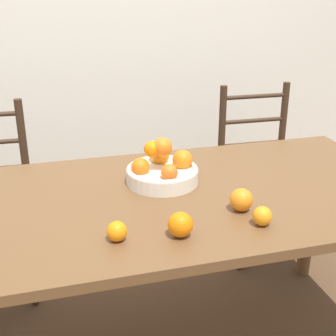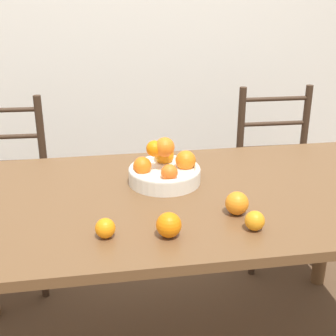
{
  "view_description": "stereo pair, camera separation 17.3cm",
  "coord_description": "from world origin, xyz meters",
  "px_view_note": "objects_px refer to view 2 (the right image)",
  "views": [
    {
      "loc": [
        -0.46,
        -1.51,
        1.51
      ],
      "look_at": [
        -0.04,
        0.03,
        0.85
      ],
      "focal_mm": 50.0,
      "sensor_mm": 36.0,
      "label": 1
    },
    {
      "loc": [
        -0.3,
        -1.55,
        1.51
      ],
      "look_at": [
        -0.04,
        0.03,
        0.85
      ],
      "focal_mm": 50.0,
      "sensor_mm": 36.0,
      "label": 2
    }
  ],
  "objects_px": {
    "orange_loose_1": "(255,221)",
    "orange_loose_2": "(105,228)",
    "chair_left": "(5,197)",
    "fruit_bowl": "(165,169)",
    "orange_loose_3": "(169,225)",
    "chair_right": "(278,179)",
    "orange_loose_0": "(237,203)"
  },
  "relations": [
    {
      "from": "orange_loose_0",
      "to": "orange_loose_1",
      "type": "relative_size",
      "value": 1.25
    },
    {
      "from": "orange_loose_2",
      "to": "chair_left",
      "type": "bearing_deg",
      "value": 116.16
    },
    {
      "from": "chair_left",
      "to": "fruit_bowl",
      "type": "bearing_deg",
      "value": -36.51
    },
    {
      "from": "orange_loose_2",
      "to": "chair_right",
      "type": "bearing_deg",
      "value": 45.37
    },
    {
      "from": "orange_loose_1",
      "to": "orange_loose_2",
      "type": "height_order",
      "value": "same"
    },
    {
      "from": "fruit_bowl",
      "to": "orange_loose_2",
      "type": "bearing_deg",
      "value": -122.3
    },
    {
      "from": "orange_loose_1",
      "to": "orange_loose_0",
      "type": "bearing_deg",
      "value": 102.05
    },
    {
      "from": "orange_loose_0",
      "to": "chair_left",
      "type": "distance_m",
      "value": 1.35
    },
    {
      "from": "fruit_bowl",
      "to": "orange_loose_0",
      "type": "bearing_deg",
      "value": -57.02
    },
    {
      "from": "orange_loose_2",
      "to": "chair_left",
      "type": "xyz_separation_m",
      "value": [
        -0.49,
        1.0,
        -0.33
      ]
    },
    {
      "from": "fruit_bowl",
      "to": "orange_loose_1",
      "type": "xyz_separation_m",
      "value": [
        0.22,
        -0.42,
        -0.02
      ]
    },
    {
      "from": "orange_loose_0",
      "to": "chair_left",
      "type": "height_order",
      "value": "chair_left"
    },
    {
      "from": "orange_loose_3",
      "to": "chair_right",
      "type": "height_order",
      "value": "chair_right"
    },
    {
      "from": "orange_loose_0",
      "to": "orange_loose_2",
      "type": "distance_m",
      "value": 0.45
    },
    {
      "from": "orange_loose_2",
      "to": "fruit_bowl",
      "type": "bearing_deg",
      "value": 57.7
    },
    {
      "from": "orange_loose_0",
      "to": "chair_left",
      "type": "relative_size",
      "value": 0.08
    },
    {
      "from": "orange_loose_1",
      "to": "orange_loose_2",
      "type": "xyz_separation_m",
      "value": [
        -0.47,
        0.03,
        -0.0
      ]
    },
    {
      "from": "chair_left",
      "to": "orange_loose_0",
      "type": "bearing_deg",
      "value": -41.34
    },
    {
      "from": "fruit_bowl",
      "to": "chair_right",
      "type": "distance_m",
      "value": 1.02
    },
    {
      "from": "fruit_bowl",
      "to": "orange_loose_0",
      "type": "height_order",
      "value": "fruit_bowl"
    },
    {
      "from": "orange_loose_1",
      "to": "orange_loose_3",
      "type": "height_order",
      "value": "orange_loose_3"
    },
    {
      "from": "orange_loose_0",
      "to": "chair_right",
      "type": "distance_m",
      "value": 1.11
    },
    {
      "from": "orange_loose_0",
      "to": "chair_left",
      "type": "bearing_deg",
      "value": 135.7
    },
    {
      "from": "orange_loose_0",
      "to": "chair_right",
      "type": "height_order",
      "value": "chair_right"
    },
    {
      "from": "fruit_bowl",
      "to": "orange_loose_2",
      "type": "xyz_separation_m",
      "value": [
        -0.25,
        -0.39,
        -0.02
      ]
    },
    {
      "from": "orange_loose_0",
      "to": "chair_right",
      "type": "xyz_separation_m",
      "value": [
        0.54,
        0.91,
        -0.34
      ]
    },
    {
      "from": "fruit_bowl",
      "to": "orange_loose_3",
      "type": "distance_m",
      "value": 0.42
    },
    {
      "from": "chair_right",
      "to": "orange_loose_0",
      "type": "bearing_deg",
      "value": -118.82
    },
    {
      "from": "fruit_bowl",
      "to": "orange_loose_2",
      "type": "height_order",
      "value": "fruit_bowl"
    },
    {
      "from": "orange_loose_2",
      "to": "orange_loose_1",
      "type": "bearing_deg",
      "value": -3.61
    },
    {
      "from": "chair_left",
      "to": "orange_loose_2",
      "type": "bearing_deg",
      "value": -60.88
    },
    {
      "from": "orange_loose_0",
      "to": "orange_loose_3",
      "type": "relative_size",
      "value": 1.0
    }
  ]
}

